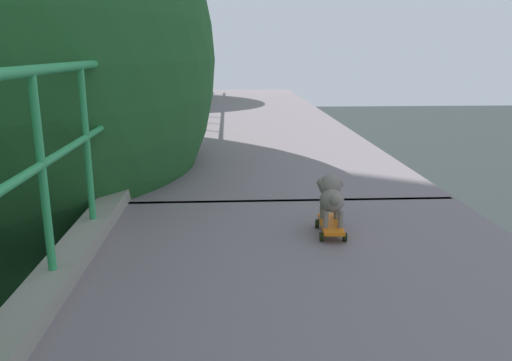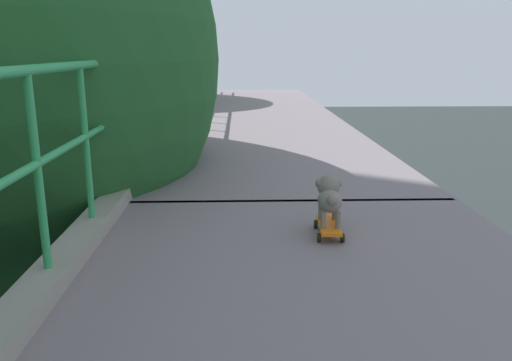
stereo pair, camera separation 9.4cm
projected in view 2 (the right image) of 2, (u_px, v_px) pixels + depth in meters
green_railing at (11, 277)px, 2.29m from camera, size 0.20×27.38×1.18m
city_bus at (60, 145)px, 27.18m from camera, size 2.56×11.99×3.27m
roadside_tree_far at (118, 43)px, 12.86m from camera, size 4.75×4.75×9.18m
toy_skateboard at (329, 226)px, 3.51m from camera, size 0.20×0.42×0.09m
small_dog at (329, 195)px, 3.49m from camera, size 0.19×0.39×0.32m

